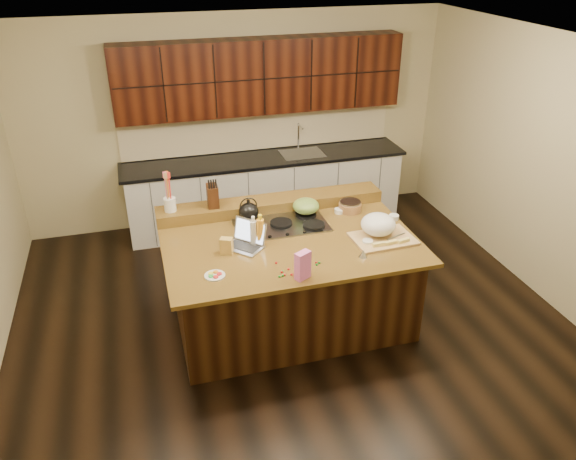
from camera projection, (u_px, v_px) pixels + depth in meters
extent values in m
cube|color=black|center=(289.00, 318.00, 5.80)|extent=(5.50, 5.00, 0.01)
cube|color=silver|center=(290.00, 46.00, 4.52)|extent=(5.50, 5.00, 0.01)
cube|color=tan|center=(236.00, 121.00, 7.29)|extent=(5.50, 0.01, 2.70)
cube|color=tan|center=(418.00, 386.00, 3.03)|extent=(5.50, 0.01, 2.70)
cube|color=tan|center=(544.00, 168.00, 5.83)|extent=(0.01, 5.00, 2.70)
cube|color=black|center=(289.00, 282.00, 5.59)|extent=(2.22, 1.42, 0.88)
cube|color=black|center=(289.00, 242.00, 5.37)|extent=(2.40, 1.60, 0.04)
cube|color=black|center=(271.00, 204.00, 5.93)|extent=(2.40, 0.30, 0.12)
cube|color=gray|center=(281.00, 225.00, 5.61)|extent=(0.92, 0.52, 0.02)
cylinder|color=black|center=(249.00, 221.00, 5.64)|extent=(0.22, 0.22, 0.03)
cylinder|color=black|center=(306.00, 214.00, 5.79)|extent=(0.22, 0.22, 0.03)
cylinder|color=black|center=(255.00, 233.00, 5.42)|extent=(0.22, 0.22, 0.03)
cylinder|color=black|center=(314.00, 225.00, 5.57)|extent=(0.22, 0.22, 0.03)
cylinder|color=black|center=(281.00, 223.00, 5.60)|extent=(0.22, 0.22, 0.03)
cube|color=silver|center=(266.00, 192.00, 7.50)|extent=(3.60, 0.62, 0.90)
cube|color=black|center=(265.00, 159.00, 7.28)|extent=(3.70, 0.66, 0.04)
cube|color=gray|center=(302.00, 154.00, 7.39)|extent=(0.55, 0.42, 0.01)
cylinder|color=gray|center=(298.00, 136.00, 7.46)|extent=(0.02, 0.02, 0.36)
cube|color=black|center=(261.00, 76.00, 6.92)|extent=(3.60, 0.34, 0.90)
cube|color=tan|center=(259.00, 131.00, 7.41)|extent=(3.60, 0.03, 0.50)
ellipsoid|color=black|center=(249.00, 212.00, 5.59)|extent=(0.25, 0.25, 0.18)
ellipsoid|color=olive|center=(306.00, 206.00, 5.74)|extent=(0.35, 0.35, 0.15)
cube|color=#B7B7BC|center=(244.00, 247.00, 5.22)|extent=(0.41, 0.41, 0.02)
cube|color=black|center=(244.00, 247.00, 5.21)|extent=(0.30, 0.30, 0.00)
cube|color=#B7B7BC|center=(250.00, 231.00, 5.25)|extent=(0.29, 0.29, 0.22)
cube|color=silver|center=(250.00, 231.00, 5.24)|extent=(0.25, 0.26, 0.19)
cylinder|color=gold|center=(260.00, 233.00, 5.20)|extent=(0.08, 0.08, 0.27)
cylinder|color=silver|center=(254.00, 233.00, 5.21)|extent=(0.08, 0.08, 0.25)
cube|color=tan|center=(383.00, 239.00, 5.35)|extent=(0.59, 0.44, 0.03)
ellipsoid|color=white|center=(378.00, 224.00, 5.36)|extent=(0.33, 0.33, 0.21)
cube|color=#EDD872|center=(379.00, 244.00, 5.20)|extent=(0.13, 0.03, 0.03)
cube|color=#EDD872|center=(391.00, 242.00, 5.23)|extent=(0.13, 0.03, 0.03)
cube|color=#EDD872|center=(404.00, 241.00, 5.26)|extent=(0.13, 0.03, 0.03)
cylinder|color=gray|center=(396.00, 236.00, 5.36)|extent=(0.22, 0.09, 0.01)
cylinder|color=white|center=(368.00, 242.00, 5.27)|extent=(0.13, 0.13, 0.04)
cylinder|color=white|center=(394.00, 217.00, 5.74)|extent=(0.13, 0.13, 0.04)
cylinder|color=white|center=(339.00, 211.00, 5.87)|extent=(0.12, 0.12, 0.04)
cylinder|color=#996B3F|center=(350.00, 207.00, 5.90)|extent=(0.30, 0.30, 0.09)
cone|color=silver|center=(363.00, 253.00, 5.06)|extent=(0.09, 0.09, 0.07)
cube|color=#E16ABE|center=(303.00, 265.00, 4.71)|extent=(0.15, 0.13, 0.25)
cylinder|color=white|center=(215.00, 276.00, 4.79)|extent=(0.20, 0.20, 0.01)
cube|color=#BD9642|center=(227.00, 246.00, 5.10)|extent=(0.13, 0.12, 0.15)
cylinder|color=white|center=(170.00, 204.00, 5.61)|extent=(0.15, 0.15, 0.14)
cube|color=black|center=(213.00, 196.00, 5.70)|extent=(0.12, 0.19, 0.22)
ellipsoid|color=red|center=(276.00, 263.00, 4.97)|extent=(0.02, 0.02, 0.02)
ellipsoid|color=#198C26|center=(283.00, 276.00, 4.79)|extent=(0.02, 0.02, 0.02)
ellipsoid|color=red|center=(316.00, 263.00, 4.97)|extent=(0.02, 0.02, 0.02)
ellipsoid|color=#198C26|center=(282.00, 271.00, 4.85)|extent=(0.02, 0.02, 0.02)
ellipsoid|color=red|center=(289.00, 269.00, 4.88)|extent=(0.02, 0.02, 0.02)
ellipsoid|color=#198C26|center=(319.00, 263.00, 4.97)|extent=(0.02, 0.02, 0.02)
ellipsoid|color=red|center=(292.00, 274.00, 4.80)|extent=(0.02, 0.02, 0.02)
ellipsoid|color=#198C26|center=(317.00, 265.00, 4.94)|extent=(0.02, 0.02, 0.02)
ellipsoid|color=red|center=(282.00, 272.00, 4.84)|extent=(0.02, 0.02, 0.02)
ellipsoid|color=#198C26|center=(307.00, 258.00, 5.04)|extent=(0.02, 0.02, 0.02)
ellipsoid|color=red|center=(284.00, 275.00, 4.80)|extent=(0.02, 0.02, 0.02)
ellipsoid|color=#198C26|center=(279.00, 276.00, 4.77)|extent=(0.02, 0.02, 0.02)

